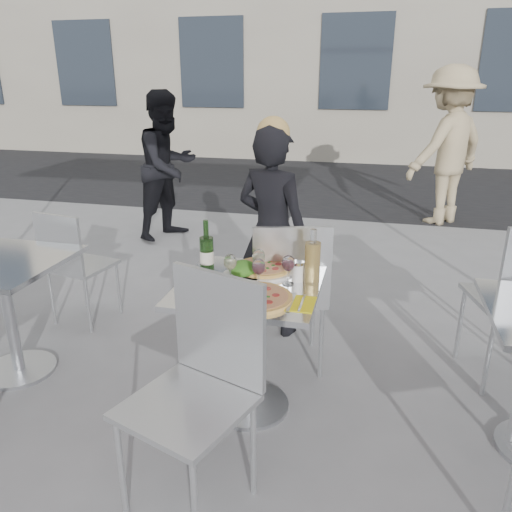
% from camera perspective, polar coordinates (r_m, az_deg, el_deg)
% --- Properties ---
extents(ground, '(80.00, 80.00, 0.00)m').
position_cam_1_polar(ground, '(2.94, -0.72, -16.77)').
color(ground, slate).
extents(street_asphalt, '(24.00, 5.00, 0.00)m').
position_cam_1_polar(street_asphalt, '(8.97, 9.77, 8.40)').
color(street_asphalt, black).
rests_on(street_asphalt, ground).
extents(main_table, '(0.72, 0.72, 0.75)m').
position_cam_1_polar(main_table, '(2.65, -0.77, -7.40)').
color(main_table, '#B7BABF').
rests_on(main_table, ground).
extents(side_table_left, '(0.72, 0.72, 0.75)m').
position_cam_1_polar(side_table_left, '(3.33, -26.72, -3.80)').
color(side_table_left, '#B7BABF').
rests_on(side_table_left, ground).
extents(chair_far, '(0.55, 0.56, 0.98)m').
position_cam_1_polar(chair_far, '(2.98, 3.86, -3.37)').
color(chair_far, silver).
rests_on(chair_far, ground).
extents(chair_near, '(0.59, 0.60, 1.01)m').
position_cam_1_polar(chair_near, '(2.13, -6.22, -13.29)').
color(chair_near, silver).
rests_on(chair_near, ground).
extents(side_chair_lfar, '(0.46, 0.47, 0.87)m').
position_cam_1_polar(side_chair_lfar, '(3.82, -20.26, -0.33)').
color(side_chair_lfar, silver).
rests_on(side_chair_lfar, ground).
extents(woman_diner, '(0.62, 0.51, 1.47)m').
position_cam_1_polar(woman_diner, '(3.46, 1.85, 2.68)').
color(woman_diner, black).
rests_on(woman_diner, ground).
extents(pedestrian_a, '(0.88, 0.97, 1.62)m').
position_cam_1_polar(pedestrian_a, '(5.69, -10.03, 10.08)').
color(pedestrian_a, black).
rests_on(pedestrian_a, ground).
extents(pedestrian_b, '(1.34, 1.37, 1.88)m').
position_cam_1_polar(pedestrian_b, '(6.60, 20.97, 11.58)').
color(pedestrian_b, tan).
rests_on(pedestrian_b, ground).
extents(pizza_near, '(0.36, 0.36, 0.02)m').
position_cam_1_polar(pizza_near, '(2.39, -0.09, -4.76)').
color(pizza_near, '#DFAC57').
rests_on(pizza_near, main_table).
extents(pizza_far, '(0.34, 0.34, 0.03)m').
position_cam_1_polar(pizza_far, '(2.73, 0.87, -1.39)').
color(pizza_far, white).
rests_on(pizza_far, main_table).
extents(salad_plate, '(0.22, 0.22, 0.09)m').
position_cam_1_polar(salad_plate, '(2.65, -1.51, -1.62)').
color(salad_plate, white).
rests_on(salad_plate, main_table).
extents(wine_bottle, '(0.07, 0.08, 0.29)m').
position_cam_1_polar(wine_bottle, '(2.68, -5.65, 0.36)').
color(wine_bottle, '#2A5821').
rests_on(wine_bottle, main_table).
extents(carafe, '(0.08, 0.08, 0.29)m').
position_cam_1_polar(carafe, '(2.55, 6.46, -0.66)').
color(carafe, tan).
rests_on(carafe, main_table).
extents(sugar_shaker, '(0.06, 0.06, 0.11)m').
position_cam_1_polar(sugar_shaker, '(2.59, 4.82, -1.76)').
color(sugar_shaker, white).
rests_on(sugar_shaker, main_table).
extents(wineglass_white_a, '(0.07, 0.07, 0.16)m').
position_cam_1_polar(wineglass_white_a, '(2.54, -2.96, -0.81)').
color(wineglass_white_a, white).
rests_on(wineglass_white_a, main_table).
extents(wineglass_white_b, '(0.07, 0.07, 0.16)m').
position_cam_1_polar(wineglass_white_b, '(2.61, 0.32, -0.19)').
color(wineglass_white_b, white).
rests_on(wineglass_white_b, main_table).
extents(wineglass_red_a, '(0.07, 0.07, 0.16)m').
position_cam_1_polar(wineglass_red_a, '(2.48, 0.30, -1.33)').
color(wineglass_red_a, white).
rests_on(wineglass_red_a, main_table).
extents(wineglass_red_b, '(0.07, 0.07, 0.16)m').
position_cam_1_polar(wineglass_red_b, '(2.53, 3.72, -0.94)').
color(wineglass_red_b, white).
rests_on(wineglass_red_b, main_table).
extents(napkin_left, '(0.24, 0.24, 0.01)m').
position_cam_1_polar(napkin_left, '(2.48, -6.91, -4.17)').
color(napkin_left, yellow).
rests_on(napkin_left, main_table).
extents(napkin_right, '(0.18, 0.20, 0.01)m').
position_cam_1_polar(napkin_right, '(2.36, 4.54, -5.35)').
color(napkin_right, yellow).
rests_on(napkin_right, main_table).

